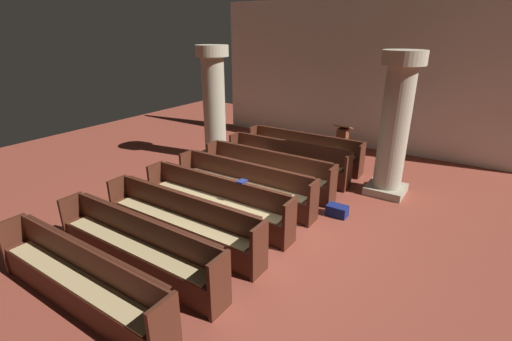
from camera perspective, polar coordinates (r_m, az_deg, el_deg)
name	(u,v)px	position (r m, az deg, el deg)	size (l,w,h in m)	color
ground_plane	(255,222)	(7.31, -0.14, -8.07)	(19.20, 19.20, 0.00)	brown
back_wall	(363,76)	(12.00, 16.55, 14.11)	(10.00, 0.16, 4.50)	silver
pew_row_0	(303,149)	(10.24, 7.47, 3.45)	(3.37, 0.46, 0.89)	#4C2316
pew_row_1	(287,158)	(9.42, 4.86, 1.95)	(3.37, 0.46, 0.89)	#4C2316
pew_row_2	(267,169)	(8.63, 1.78, 0.17)	(3.37, 0.47, 0.89)	#4C2316
pew_row_3	(244,183)	(7.88, -1.91, -1.96)	(3.37, 0.46, 0.89)	#4C2316
pew_row_4	(216,199)	(7.18, -6.36, -4.51)	(3.37, 0.46, 0.89)	#4C2316
pew_row_5	(181,219)	(6.56, -11.75, -7.54)	(3.37, 0.47, 0.89)	#4C2316
pew_row_6	(137,245)	(6.02, -18.29, -11.07)	(3.37, 0.46, 0.89)	#4C2316
pew_row_7	(79,278)	(5.60, -26.15, -15.02)	(3.37, 0.46, 0.89)	#4C2316
pillar_aisle_side	(395,123)	(8.55, 21.08, 6.96)	(0.91, 0.91, 3.21)	#9F967E
pillar_far_side	(214,102)	(10.50, -6.64, 10.70)	(0.91, 0.91, 3.21)	#9F967E
lectern	(342,146)	(10.78, 13.35, 3.86)	(0.48, 0.45, 1.08)	brown
hymn_book	(242,181)	(6.86, -2.23, -1.73)	(0.14, 0.19, 0.03)	navy
kneeler_box_navy	(337,211)	(7.67, 12.67, -6.20)	(0.42, 0.27, 0.23)	navy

